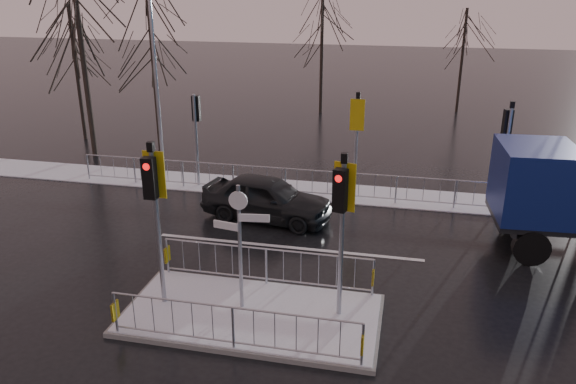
% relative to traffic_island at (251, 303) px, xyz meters
% --- Properties ---
extents(ground, '(120.00, 120.00, 0.00)m').
position_rel_traffic_island_xyz_m(ground, '(0.01, -0.01, -0.39)').
color(ground, black).
rests_on(ground, ground).
extents(snow_verge, '(30.00, 2.00, 0.04)m').
position_rel_traffic_island_xyz_m(snow_verge, '(0.01, 8.59, -0.37)').
color(snow_verge, white).
rests_on(snow_verge, ground).
extents(lane_markings, '(8.00, 11.38, 0.01)m').
position_rel_traffic_island_xyz_m(lane_markings, '(0.01, -0.34, -0.39)').
color(lane_markings, silver).
rests_on(lane_markings, ground).
extents(traffic_island, '(6.00, 3.04, 4.15)m').
position_rel_traffic_island_xyz_m(traffic_island, '(0.00, 0.00, 0.00)').
color(traffic_island, slate).
rests_on(traffic_island, ground).
extents(far_kerb_fixtures, '(18.00, 0.65, 3.83)m').
position_rel_traffic_island_xyz_m(far_kerb_fixtures, '(0.31, 8.08, 0.63)').
color(far_kerb_fixtures, '#989EA6').
rests_on(far_kerb_fixtures, ground).
extents(car_far_lane, '(4.55, 2.42, 1.47)m').
position_rel_traffic_island_xyz_m(car_far_lane, '(-1.10, 5.73, 0.35)').
color(car_far_lane, black).
rests_on(car_far_lane, ground).
extents(flatbed_truck, '(6.88, 2.83, 3.13)m').
position_rel_traffic_island_xyz_m(flatbed_truck, '(7.85, 5.35, 1.27)').
color(flatbed_truck, black).
rests_on(flatbed_truck, ground).
extents(tree_near_a, '(4.75, 4.75, 8.97)m').
position_rel_traffic_island_xyz_m(tree_near_a, '(-10.49, 10.99, 5.72)').
color(tree_near_a, black).
rests_on(tree_near_a, ground).
extents(tree_near_b, '(4.00, 4.00, 7.55)m').
position_rel_traffic_island_xyz_m(tree_near_b, '(-7.99, 12.49, 4.76)').
color(tree_near_b, black).
rests_on(tree_near_b, ground).
extents(tree_near_c, '(3.50, 3.50, 6.61)m').
position_rel_traffic_island_xyz_m(tree_near_c, '(-12.49, 13.49, 4.11)').
color(tree_near_c, black).
rests_on(tree_near_c, ground).
extents(tree_far_a, '(3.75, 3.75, 7.08)m').
position_rel_traffic_island_xyz_m(tree_far_a, '(-1.99, 21.99, 4.43)').
color(tree_far_a, black).
rests_on(tree_far_a, ground).
extents(tree_far_b, '(3.25, 3.25, 6.14)m').
position_rel_traffic_island_xyz_m(tree_far_b, '(6.01, 23.99, 3.79)').
color(tree_far_b, black).
rests_on(tree_far_b, ground).
extents(street_lamp_left, '(1.25, 0.18, 8.20)m').
position_rel_traffic_island_xyz_m(street_lamp_left, '(-6.42, 9.49, 4.10)').
color(street_lamp_left, '#989EA6').
rests_on(street_lamp_left, ground).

